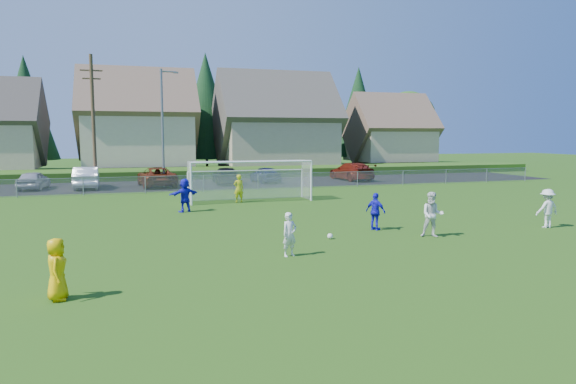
# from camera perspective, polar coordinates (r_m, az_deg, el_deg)

# --- Properties ---
(ground) EXTENTS (160.00, 160.00, 0.00)m
(ground) POSITION_cam_1_polar(r_m,az_deg,el_deg) (16.62, 8.22, -7.75)
(ground) COLOR #193D0C
(ground) RESTS_ON ground
(asphalt_lot) EXTENTS (60.00, 60.00, 0.00)m
(asphalt_lot) POSITION_cam_1_polar(r_m,az_deg,el_deg) (42.81, -7.71, 0.92)
(asphalt_lot) COLOR black
(asphalt_lot) RESTS_ON ground
(grass_embankment) EXTENTS (70.00, 6.00, 0.80)m
(grass_embankment) POSITION_cam_1_polar(r_m,az_deg,el_deg) (50.16, -9.12, 2.15)
(grass_embankment) COLOR #1E420F
(grass_embankment) RESTS_ON ground
(soccer_ball) EXTENTS (0.22, 0.22, 0.22)m
(soccer_ball) POSITION_cam_1_polar(r_m,az_deg,el_deg) (20.09, 4.69, -4.92)
(soccer_ball) COLOR white
(soccer_ball) RESTS_ON ground
(referee) EXTENTS (0.50, 0.76, 1.55)m
(referee) POSITION_cam_1_polar(r_m,az_deg,el_deg) (13.86, -24.30, -7.83)
(referee) COLOR #ECB604
(referee) RESTS_ON ground
(player_white_a) EXTENTS (0.62, 0.51, 1.48)m
(player_white_a) POSITION_cam_1_polar(r_m,az_deg,el_deg) (17.12, 0.17, -4.73)
(player_white_a) COLOR silver
(player_white_a) RESTS_ON ground
(player_white_b) EXTENTS (1.09, 1.00, 1.80)m
(player_white_b) POSITION_cam_1_polar(r_m,az_deg,el_deg) (21.07, 15.74, -2.44)
(player_white_b) COLOR silver
(player_white_b) RESTS_ON ground
(player_white_c) EXTENTS (1.10, 0.64, 1.69)m
(player_white_c) POSITION_cam_1_polar(r_m,az_deg,el_deg) (25.03, 26.84, -1.64)
(player_white_c) COLOR silver
(player_white_c) RESTS_ON ground
(player_blue_a) EXTENTS (0.81, 1.00, 1.59)m
(player_blue_a) POSITION_cam_1_polar(r_m,az_deg,el_deg) (22.08, 9.71, -2.16)
(player_blue_a) COLOR #1816D0
(player_blue_a) RESTS_ON ground
(player_blue_b) EXTENTS (1.71, 1.13, 1.77)m
(player_blue_b) POSITION_cam_1_polar(r_m,az_deg,el_deg) (27.43, -11.39, -0.35)
(player_blue_b) COLOR #1816D0
(player_blue_b) RESTS_ON ground
(goalkeeper) EXTENTS (0.65, 0.47, 1.68)m
(goalkeeper) POSITION_cam_1_polar(r_m,az_deg,el_deg) (30.84, -5.50, 0.40)
(goalkeeper) COLOR yellow
(goalkeeper) RESTS_ON ground
(car_a) EXTENTS (2.06, 4.18, 1.37)m
(car_a) POSITION_cam_1_polar(r_m,az_deg,el_deg) (42.37, -26.43, 1.18)
(car_a) COLOR #A0A1A8
(car_a) RESTS_ON ground
(car_b) EXTENTS (1.89, 5.00, 1.63)m
(car_b) POSITION_cam_1_polar(r_m,az_deg,el_deg) (41.67, -21.49, 1.50)
(car_b) COLOR white
(car_b) RESTS_ON ground
(car_c) EXTENTS (3.02, 5.67, 1.52)m
(car_c) POSITION_cam_1_polar(r_m,az_deg,el_deg) (41.35, -14.37, 1.64)
(car_c) COLOR #66210B
(car_c) RESTS_ON ground
(car_d) EXTENTS (2.09, 4.74, 1.35)m
(car_d) POSITION_cam_1_polar(r_m,az_deg,el_deg) (42.50, -6.92, 1.80)
(car_d) COLOR black
(car_d) RESTS_ON ground
(car_e) EXTENTS (2.08, 4.16, 1.36)m
(car_e) POSITION_cam_1_polar(r_m,az_deg,el_deg) (43.45, -2.55, 1.95)
(car_e) COLOR #16174E
(car_e) RESTS_ON ground
(car_g) EXTENTS (2.64, 5.58, 1.57)m
(car_g) POSITION_cam_1_polar(r_m,az_deg,el_deg) (46.15, 7.07, 2.30)
(car_g) COLOR maroon
(car_g) RESTS_ON ground
(soccer_goal) EXTENTS (7.42, 1.90, 2.50)m
(soccer_goal) POSITION_cam_1_polar(r_m,az_deg,el_deg) (31.47, -4.32, 1.97)
(soccer_goal) COLOR white
(soccer_goal) RESTS_ON ground
(chainlink_fence) EXTENTS (52.06, 0.06, 1.20)m
(chainlink_fence) POSITION_cam_1_polar(r_m,az_deg,el_deg) (37.36, -6.34, 1.11)
(chainlink_fence) COLOR gray
(chainlink_fence) RESTS_ON ground
(streetlight) EXTENTS (1.38, 0.18, 9.00)m
(streetlight) POSITION_cam_1_polar(r_m,az_deg,el_deg) (40.63, -13.71, 7.33)
(streetlight) COLOR slate
(streetlight) RESTS_ON ground
(utility_pole) EXTENTS (1.60, 0.26, 10.00)m
(utility_pole) POSITION_cam_1_polar(r_m,az_deg,el_deg) (41.64, -20.82, 7.50)
(utility_pole) COLOR #473321
(utility_pole) RESTS_ON ground
(houses_row) EXTENTS (53.90, 11.45, 13.27)m
(houses_row) POSITION_cam_1_polar(r_m,az_deg,el_deg) (57.80, -8.33, 9.59)
(houses_row) COLOR tan
(houses_row) RESTS_ON ground
(tree_row) EXTENTS (65.98, 12.36, 13.80)m
(tree_row) POSITION_cam_1_polar(r_m,az_deg,el_deg) (63.85, -10.04, 8.87)
(tree_row) COLOR #382616
(tree_row) RESTS_ON ground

